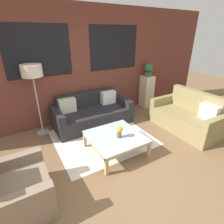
{
  "coord_description": "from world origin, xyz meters",
  "views": [
    {
      "loc": [
        -1.58,
        -1.79,
        2.18
      ],
      "look_at": [
        0.22,
        1.27,
        0.55
      ],
      "focal_mm": 28.0,
      "sensor_mm": 36.0,
      "label": 1
    }
  ],
  "objects_px": {
    "floor_lamp": "(32,74)",
    "coffee_table": "(116,138)",
    "armchair_corner": "(15,191)",
    "flower_vase": "(119,131)",
    "settee_vintage": "(187,117)",
    "drawer_cabinet": "(146,91)",
    "potted_plant": "(148,69)",
    "couch_dark": "(92,114)"
  },
  "relations": [
    {
      "from": "couch_dark",
      "to": "floor_lamp",
      "type": "height_order",
      "value": "floor_lamp"
    },
    {
      "from": "floor_lamp",
      "to": "flower_vase",
      "type": "height_order",
      "value": "floor_lamp"
    },
    {
      "from": "floor_lamp",
      "to": "flower_vase",
      "type": "bearing_deg",
      "value": -54.13
    },
    {
      "from": "couch_dark",
      "to": "settee_vintage",
      "type": "height_order",
      "value": "settee_vintage"
    },
    {
      "from": "coffee_table",
      "to": "armchair_corner",
      "type": "bearing_deg",
      "value": -168.4
    },
    {
      "from": "floor_lamp",
      "to": "potted_plant",
      "type": "height_order",
      "value": "floor_lamp"
    },
    {
      "from": "drawer_cabinet",
      "to": "settee_vintage",
      "type": "bearing_deg",
      "value": -94.82
    },
    {
      "from": "floor_lamp",
      "to": "potted_plant",
      "type": "relative_size",
      "value": 4.16
    },
    {
      "from": "armchair_corner",
      "to": "floor_lamp",
      "type": "relative_size",
      "value": 0.57
    },
    {
      "from": "coffee_table",
      "to": "potted_plant",
      "type": "xyz_separation_m",
      "value": [
        2.09,
        1.55,
        0.85
      ]
    },
    {
      "from": "settee_vintage",
      "to": "floor_lamp",
      "type": "bearing_deg",
      "value": 152.45
    },
    {
      "from": "coffee_table",
      "to": "flower_vase",
      "type": "height_order",
      "value": "flower_vase"
    },
    {
      "from": "drawer_cabinet",
      "to": "flower_vase",
      "type": "relative_size",
      "value": 4.12
    },
    {
      "from": "floor_lamp",
      "to": "settee_vintage",
      "type": "bearing_deg",
      "value": -27.55
    },
    {
      "from": "coffee_table",
      "to": "flower_vase",
      "type": "distance_m",
      "value": 0.2
    },
    {
      "from": "armchair_corner",
      "to": "potted_plant",
      "type": "bearing_deg",
      "value": 26.35
    },
    {
      "from": "floor_lamp",
      "to": "flower_vase",
      "type": "relative_size",
      "value": 6.78
    },
    {
      "from": "armchair_corner",
      "to": "floor_lamp",
      "type": "xyz_separation_m",
      "value": [
        0.67,
        1.86,
        1.12
      ]
    },
    {
      "from": "couch_dark",
      "to": "floor_lamp",
      "type": "relative_size",
      "value": 1.2
    },
    {
      "from": "couch_dark",
      "to": "potted_plant",
      "type": "relative_size",
      "value": 4.99
    },
    {
      "from": "potted_plant",
      "to": "coffee_table",
      "type": "bearing_deg",
      "value": -143.44
    },
    {
      "from": "couch_dark",
      "to": "coffee_table",
      "type": "xyz_separation_m",
      "value": [
        -0.1,
        -1.31,
        0.04
      ]
    },
    {
      "from": "settee_vintage",
      "to": "drawer_cabinet",
      "type": "distance_m",
      "value": 1.66
    },
    {
      "from": "drawer_cabinet",
      "to": "armchair_corner",
      "type": "bearing_deg",
      "value": -153.65
    },
    {
      "from": "settee_vintage",
      "to": "potted_plant",
      "type": "height_order",
      "value": "potted_plant"
    },
    {
      "from": "floor_lamp",
      "to": "potted_plant",
      "type": "xyz_separation_m",
      "value": [
        3.2,
        0.05,
        -0.23
      ]
    },
    {
      "from": "settee_vintage",
      "to": "drawer_cabinet",
      "type": "bearing_deg",
      "value": 85.18
    },
    {
      "from": "coffee_table",
      "to": "potted_plant",
      "type": "height_order",
      "value": "potted_plant"
    },
    {
      "from": "armchair_corner",
      "to": "coffee_table",
      "type": "distance_m",
      "value": 1.81
    },
    {
      "from": "drawer_cabinet",
      "to": "flower_vase",
      "type": "bearing_deg",
      "value": -141.71
    },
    {
      "from": "armchair_corner",
      "to": "flower_vase",
      "type": "xyz_separation_m",
      "value": [
        1.81,
        0.29,
        0.23
      ]
    },
    {
      "from": "couch_dark",
      "to": "potted_plant",
      "type": "bearing_deg",
      "value": 6.8
    },
    {
      "from": "potted_plant",
      "to": "flower_vase",
      "type": "relative_size",
      "value": 1.63
    },
    {
      "from": "floor_lamp",
      "to": "coffee_table",
      "type": "bearing_deg",
      "value": -53.54
    },
    {
      "from": "armchair_corner",
      "to": "potted_plant",
      "type": "xyz_separation_m",
      "value": [
        3.87,
        1.92,
        0.89
      ]
    },
    {
      "from": "armchair_corner",
      "to": "drawer_cabinet",
      "type": "height_order",
      "value": "drawer_cabinet"
    },
    {
      "from": "settee_vintage",
      "to": "flower_vase",
      "type": "relative_size",
      "value": 6.86
    },
    {
      "from": "potted_plant",
      "to": "drawer_cabinet",
      "type": "bearing_deg",
      "value": -90.0
    },
    {
      "from": "drawer_cabinet",
      "to": "couch_dark",
      "type": "bearing_deg",
      "value": -173.2
    },
    {
      "from": "settee_vintage",
      "to": "couch_dark",
      "type": "bearing_deg",
      "value": 142.74
    },
    {
      "from": "drawer_cabinet",
      "to": "potted_plant",
      "type": "relative_size",
      "value": 2.53
    },
    {
      "from": "coffee_table",
      "to": "drawer_cabinet",
      "type": "relative_size",
      "value": 1.03
    }
  ]
}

